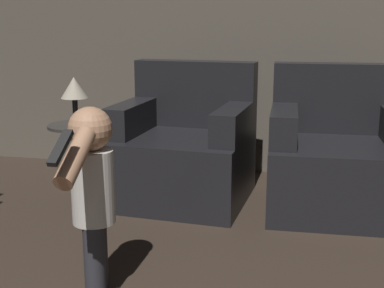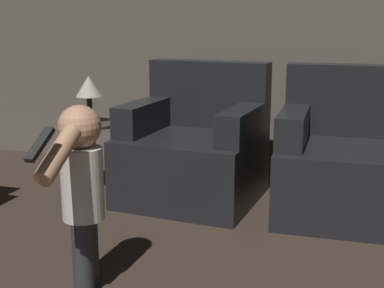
% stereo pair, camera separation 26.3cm
% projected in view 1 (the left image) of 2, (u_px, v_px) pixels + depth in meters
% --- Properties ---
extents(wall_back, '(8.40, 0.05, 2.60)m').
position_uv_depth(wall_back, '(252.00, 1.00, 3.95)').
color(wall_back, '#51493F').
rests_on(wall_back, ground_plane).
extents(armchair_left, '(0.90, 0.86, 0.89)m').
position_uv_depth(armchair_left, '(184.00, 151.00, 3.53)').
color(armchair_left, black).
rests_on(armchair_left, ground_plane).
extents(armchair_right, '(0.86, 0.82, 0.89)m').
position_uv_depth(armchair_right, '(338.00, 159.00, 3.34)').
color(armchair_right, black).
rests_on(armchair_right, ground_plane).
extents(person_toddler, '(0.18, 0.57, 0.83)m').
position_uv_depth(person_toddler, '(92.00, 187.00, 2.24)').
color(person_toddler, '#28282D').
rests_on(person_toddler, ground_plane).
extents(side_table, '(0.38, 0.38, 0.48)m').
position_uv_depth(side_table, '(77.00, 138.00, 3.62)').
color(side_table, black).
rests_on(side_table, ground_plane).
extents(lamp, '(0.18, 0.18, 0.32)m').
position_uv_depth(lamp, '(74.00, 89.00, 3.54)').
color(lamp, '#262626').
rests_on(lamp, side_table).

